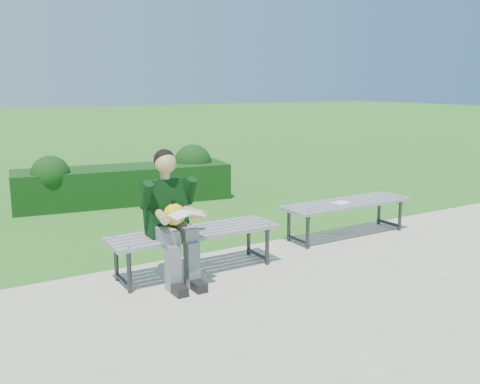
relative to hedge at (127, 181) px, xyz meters
name	(u,v)px	position (x,y,z in m)	size (l,w,h in m)	color
ground	(212,253)	(-0.09, -3.18, -0.36)	(80.00, 80.00, 0.00)	#1E6514
walkway	(304,304)	(-0.09, -4.93, -0.35)	(30.00, 3.50, 0.02)	#B3AB94
hedge	(127,181)	(0.00, 0.00, 0.00)	(3.59, 1.38, 0.91)	#163D0F
bench_left	(195,236)	(-0.58, -3.70, 0.06)	(1.80, 0.50, 0.46)	gray
bench_right	(347,206)	(1.71, -3.48, 0.06)	(1.80, 0.50, 0.46)	gray
seated_boy	(171,213)	(-0.88, -3.79, 0.35)	(0.56, 0.76, 1.31)	gray
paper_sheet	(341,202)	(1.61, -3.48, 0.11)	(0.26, 0.22, 0.01)	white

